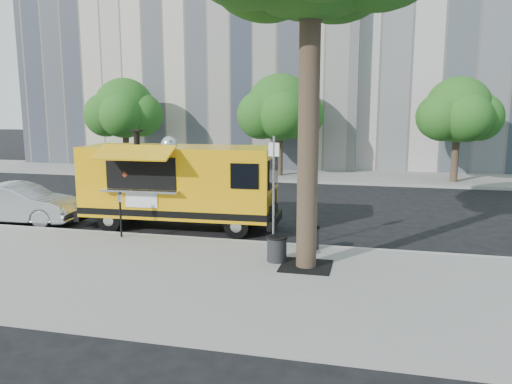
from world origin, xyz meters
TOP-DOWN VIEW (x-y plane):
  - ground at (0.00, 0.00)m, footprint 120.00×120.00m
  - sidewalk at (0.00, -4.00)m, footprint 60.00×6.00m
  - curb at (0.00, -0.93)m, footprint 60.00×0.14m
  - far_sidewalk at (0.00, 13.50)m, footprint 60.00×5.00m
  - building_mid at (12.00, 23.00)m, footprint 20.00×14.00m
  - tree_well at (2.60, -2.80)m, footprint 1.20×1.20m
  - far_tree_a at (-10.00, 12.30)m, footprint 3.42×3.42m
  - far_tree_b at (-1.00, 12.70)m, footprint 3.60×3.60m
  - far_tree_c at (8.00, 12.40)m, footprint 3.24×3.24m
  - sign_post at (1.55, -1.55)m, footprint 0.28×0.06m
  - parking_meter at (-3.00, -1.35)m, footprint 0.11×0.11m
  - food_truck at (-1.99, 0.57)m, footprint 6.46×3.11m
  - sedan at (-7.49, 0.00)m, footprint 4.18×1.71m
  - trash_bin_left at (1.85, -2.57)m, footprint 0.52×0.52m
  - trash_bin_right at (2.50, -1.30)m, footprint 0.50×0.50m

SIDE VIEW (x-z plane):
  - ground at x=0.00m, z-range 0.00..0.00m
  - sidewalk at x=0.00m, z-range 0.00..0.15m
  - curb at x=0.00m, z-range -0.01..0.15m
  - far_sidewalk at x=0.00m, z-range 0.00..0.15m
  - tree_well at x=2.60m, z-range 0.14..0.17m
  - trash_bin_right at x=2.50m, z-range 0.17..0.77m
  - trash_bin_left at x=1.85m, z-range 0.17..0.79m
  - sedan at x=-7.49m, z-range 0.00..1.35m
  - parking_meter at x=-3.00m, z-range 0.31..1.65m
  - food_truck at x=-1.99m, z-range -0.09..3.05m
  - sign_post at x=1.55m, z-range 0.35..3.35m
  - far_tree_c at x=8.00m, z-range 1.11..6.32m
  - far_tree_a at x=-10.00m, z-range 1.10..6.45m
  - far_tree_b at x=-1.00m, z-range 1.08..6.58m
  - building_mid at x=12.00m, z-range 0.00..20.00m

